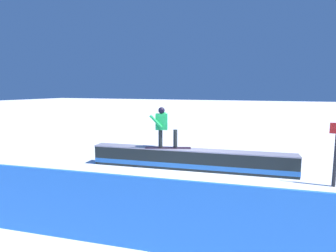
# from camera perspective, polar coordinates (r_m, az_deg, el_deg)

# --- Properties ---
(ground_plane) EXTENTS (120.00, 120.00, 0.00)m
(ground_plane) POSITION_cam_1_polar(r_m,az_deg,el_deg) (9.51, 4.46, -8.97)
(ground_plane) COLOR white
(grind_box) EXTENTS (6.90, 1.31, 0.70)m
(grind_box) POSITION_cam_1_polar(r_m,az_deg,el_deg) (9.42, 4.48, -7.11)
(grind_box) COLOR black
(grind_box) RESTS_ON ground_plane
(snowboarder) EXTENTS (1.58, 0.79, 1.41)m
(snowboarder) POSITION_cam_1_polar(r_m,az_deg,el_deg) (9.37, -0.97, -0.05)
(snowboarder) COLOR black
(snowboarder) RESTS_ON grind_box
(safety_fence) EXTENTS (7.96, 0.97, 1.29)m
(safety_fence) POSITION_cam_1_polar(r_m,az_deg,el_deg) (5.08, -12.48, -16.61)
(safety_fence) COLOR #2C79EA
(safety_fence) RESTS_ON ground_plane
(trail_marker) EXTENTS (0.40, 0.10, 1.80)m
(trail_marker) POSITION_cam_1_polar(r_m,az_deg,el_deg) (8.94, 31.53, -4.75)
(trail_marker) COLOR #262628
(trail_marker) RESTS_ON ground_plane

